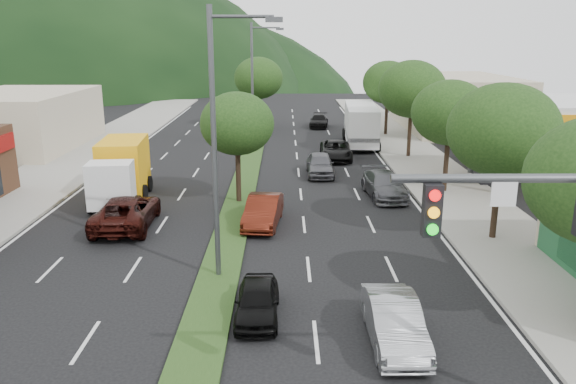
{
  "coord_description": "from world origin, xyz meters",
  "views": [
    {
      "loc": [
        2.55,
        -11.98,
        8.94
      ],
      "look_at": [
        2.69,
        11.42,
        2.45
      ],
      "focal_mm": 35.0,
      "sensor_mm": 36.0,
      "label": 1
    }
  ],
  "objects_px": {
    "tree_r_e": "(388,82)",
    "suv_maroon": "(127,211)",
    "streetlight_near": "(219,133)",
    "car_queue_b": "(384,185)",
    "tree_r_d": "(412,89)",
    "car_queue_a": "(257,301)",
    "streetlight_mid": "(255,81)",
    "sedan_silver": "(394,322)",
    "tree_med_near": "(237,124)",
    "car_queue_e": "(320,164)",
    "tree_med_far": "(259,78)",
    "box_truck": "(122,173)",
    "tree_r_c": "(450,113)",
    "car_queue_d": "(336,150)",
    "car_queue_c": "(263,211)",
    "motorhome": "(361,124)",
    "car_queue_f": "(319,121)",
    "tree_r_b": "(503,130)"
  },
  "relations": [
    {
      "from": "tree_med_far",
      "to": "suv_maroon",
      "type": "relative_size",
      "value": 1.25
    },
    {
      "from": "tree_r_e",
      "to": "car_queue_c",
      "type": "height_order",
      "value": "tree_r_e"
    },
    {
      "from": "streetlight_mid",
      "to": "motorhome",
      "type": "height_order",
      "value": "streetlight_mid"
    },
    {
      "from": "sedan_silver",
      "to": "car_queue_a",
      "type": "height_order",
      "value": "sedan_silver"
    },
    {
      "from": "tree_r_b",
      "to": "tree_r_c",
      "type": "relative_size",
      "value": 1.07
    },
    {
      "from": "tree_r_d",
      "to": "tree_r_c",
      "type": "bearing_deg",
      "value": -90.0
    },
    {
      "from": "box_truck",
      "to": "tree_r_b",
      "type": "bearing_deg",
      "value": 154.88
    },
    {
      "from": "streetlight_near",
      "to": "car_queue_b",
      "type": "distance_m",
      "value": 14.62
    },
    {
      "from": "suv_maroon",
      "to": "car_queue_e",
      "type": "xyz_separation_m",
      "value": [
        10.03,
        10.45,
        -0.03
      ]
    },
    {
      "from": "tree_r_d",
      "to": "tree_med_near",
      "type": "height_order",
      "value": "tree_r_d"
    },
    {
      "from": "car_queue_d",
      "to": "car_queue_c",
      "type": "bearing_deg",
      "value": -105.79
    },
    {
      "from": "tree_med_far",
      "to": "tree_r_c",
      "type": "bearing_deg",
      "value": -63.43
    },
    {
      "from": "car_queue_d",
      "to": "car_queue_e",
      "type": "bearing_deg",
      "value": -104.62
    },
    {
      "from": "streetlight_mid",
      "to": "sedan_silver",
      "type": "relative_size",
      "value": 2.37
    },
    {
      "from": "car_queue_a",
      "to": "car_queue_b",
      "type": "height_order",
      "value": "car_queue_b"
    },
    {
      "from": "tree_med_far",
      "to": "car_queue_b",
      "type": "distance_m",
      "value": 26.53
    },
    {
      "from": "car_queue_f",
      "to": "tree_r_c",
      "type": "bearing_deg",
      "value": -70.41
    },
    {
      "from": "streetlight_near",
      "to": "motorhome",
      "type": "relative_size",
      "value": 1.12
    },
    {
      "from": "tree_r_e",
      "to": "car_queue_a",
      "type": "xyz_separation_m",
      "value": [
        -10.35,
        -35.23,
        -4.3
      ]
    },
    {
      "from": "tree_r_e",
      "to": "tree_med_far",
      "type": "height_order",
      "value": "tree_med_far"
    },
    {
      "from": "tree_med_far",
      "to": "box_truck",
      "type": "height_order",
      "value": "tree_med_far"
    },
    {
      "from": "tree_r_d",
      "to": "tree_r_e",
      "type": "bearing_deg",
      "value": 90.0
    },
    {
      "from": "tree_r_c",
      "to": "streetlight_near",
      "type": "distance_m",
      "value": 16.85
    },
    {
      "from": "car_queue_c",
      "to": "box_truck",
      "type": "distance_m",
      "value": 9.32
    },
    {
      "from": "tree_med_near",
      "to": "car_queue_e",
      "type": "relative_size",
      "value": 1.38
    },
    {
      "from": "tree_r_e",
      "to": "car_queue_b",
      "type": "relative_size",
      "value": 1.38
    },
    {
      "from": "streetlight_near",
      "to": "car_queue_c",
      "type": "distance_m",
      "value": 7.96
    },
    {
      "from": "car_queue_a",
      "to": "car_queue_b",
      "type": "relative_size",
      "value": 0.72
    },
    {
      "from": "tree_med_near",
      "to": "car_queue_e",
      "type": "xyz_separation_m",
      "value": [
        4.91,
        6.42,
        -3.68
      ]
    },
    {
      "from": "car_queue_f",
      "to": "car_queue_c",
      "type": "bearing_deg",
      "value": -92.05
    },
    {
      "from": "tree_med_near",
      "to": "sedan_silver",
      "type": "relative_size",
      "value": 1.43
    },
    {
      "from": "tree_r_c",
      "to": "tree_med_near",
      "type": "height_order",
      "value": "tree_r_c"
    },
    {
      "from": "streetlight_mid",
      "to": "box_truck",
      "type": "distance_m",
      "value": 16.34
    },
    {
      "from": "tree_med_far",
      "to": "car_queue_d",
      "type": "distance_m",
      "value": 16.5
    },
    {
      "from": "car_queue_e",
      "to": "tree_med_near",
      "type": "bearing_deg",
      "value": -127.19
    },
    {
      "from": "box_truck",
      "to": "motorhome",
      "type": "distance_m",
      "value": 22.72
    },
    {
      "from": "tree_med_far",
      "to": "streetlight_mid",
      "type": "distance_m",
      "value": 11.02
    },
    {
      "from": "tree_r_e",
      "to": "suv_maroon",
      "type": "bearing_deg",
      "value": -123.33
    },
    {
      "from": "tree_r_c",
      "to": "tree_r_b",
      "type": "bearing_deg",
      "value": -90.0
    },
    {
      "from": "tree_med_far",
      "to": "sedan_silver",
      "type": "distance_m",
      "value": 41.48
    },
    {
      "from": "tree_r_c",
      "to": "tree_r_d",
      "type": "xyz_separation_m",
      "value": [
        0.0,
        10.0,
        0.43
      ]
    },
    {
      "from": "streetlight_near",
      "to": "motorhome",
      "type": "xyz_separation_m",
      "value": [
        8.8,
        27.21,
        -3.79
      ]
    },
    {
      "from": "car_queue_b",
      "to": "box_truck",
      "type": "xyz_separation_m",
      "value": [
        -14.89,
        -0.47,
        0.86
      ]
    },
    {
      "from": "tree_r_d",
      "to": "car_queue_a",
      "type": "bearing_deg",
      "value": -112.31
    },
    {
      "from": "car_queue_c",
      "to": "streetlight_near",
      "type": "bearing_deg",
      "value": -95.65
    },
    {
      "from": "tree_r_c",
      "to": "motorhome",
      "type": "height_order",
      "value": "tree_r_c"
    },
    {
      "from": "tree_r_b",
      "to": "box_truck",
      "type": "relative_size",
      "value": 1.01
    },
    {
      "from": "car_queue_e",
      "to": "car_queue_f",
      "type": "relative_size",
      "value": 1.0
    },
    {
      "from": "streetlight_mid",
      "to": "suv_maroon",
      "type": "relative_size",
      "value": 1.8
    },
    {
      "from": "streetlight_mid",
      "to": "car_queue_a",
      "type": "distance_m",
      "value": 28.7
    }
  ]
}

